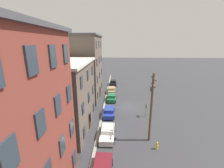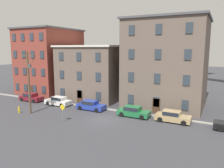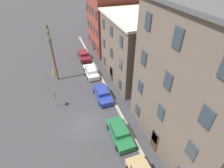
# 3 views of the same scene
# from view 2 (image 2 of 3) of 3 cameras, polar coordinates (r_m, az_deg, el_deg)

# --- Properties ---
(ground_plane) EXTENTS (200.00, 200.00, 0.00)m
(ground_plane) POSITION_cam_2_polar(r_m,az_deg,el_deg) (29.04, -2.32, -9.33)
(ground_plane) COLOR #38383D
(kerb_strip) EXTENTS (56.00, 0.36, 0.16)m
(kerb_strip) POSITION_cam_2_polar(r_m,az_deg,el_deg) (32.83, 1.55, -6.97)
(kerb_strip) COLOR #9E998E
(kerb_strip) RESTS_ON ground_plane
(apartment_corner) EXTENTS (9.95, 12.38, 13.32)m
(apartment_corner) POSITION_cam_2_polar(r_m,az_deg,el_deg) (48.91, -15.77, 5.89)
(apartment_corner) COLOR brown
(apartment_corner) RESTS_ON ground_plane
(apartment_midblock) EXTENTS (11.59, 9.85, 9.80)m
(apartment_midblock) POSITION_cam_2_polar(r_m,az_deg,el_deg) (40.98, -4.75, 3.15)
(apartment_midblock) COLOR #66564C
(apartment_midblock) RESTS_ON ground_plane
(apartment_far) EXTENTS (12.34, 11.06, 13.84)m
(apartment_far) POSITION_cam_2_polar(r_m,az_deg,el_deg) (36.26, 14.05, 5.31)
(apartment_far) COLOR #66564C
(apartment_far) RESTS_ON ground_plane
(car_maroon) EXTENTS (4.40, 1.92, 1.43)m
(car_maroon) POSITION_cam_2_polar(r_m,az_deg,el_deg) (41.43, -20.38, -3.17)
(car_maroon) COLOR maroon
(car_maroon) RESTS_ON ground_plane
(car_white) EXTENTS (4.40, 1.92, 1.43)m
(car_white) POSITION_cam_2_polar(r_m,az_deg,el_deg) (37.07, -13.84, -4.28)
(car_white) COLOR silver
(car_white) RESTS_ON ground_plane
(car_blue) EXTENTS (4.40, 1.92, 1.43)m
(car_blue) POSITION_cam_2_polar(r_m,az_deg,el_deg) (33.53, -5.57, -5.48)
(car_blue) COLOR #233899
(car_blue) RESTS_ON ground_plane
(car_green) EXTENTS (4.40, 1.92, 1.43)m
(car_green) POSITION_cam_2_polar(r_m,az_deg,el_deg) (30.30, 5.59, -7.08)
(car_green) COLOR #1E6638
(car_green) RESTS_ON ground_plane
(car_tan) EXTENTS (4.40, 1.92, 1.43)m
(car_tan) POSITION_cam_2_polar(r_m,az_deg,el_deg) (29.10, 15.52, -8.08)
(car_tan) COLOR tan
(car_tan) RESTS_ON ground_plane
(caution_sign) EXTENTS (0.92, 0.08, 2.36)m
(caution_sign) POSITION_cam_2_polar(r_m,az_deg,el_deg) (28.58, -12.79, -6.57)
(caution_sign) COLOR slate
(caution_sign) RESTS_ON ground_plane
(utility_pole) EXTENTS (2.40, 0.44, 8.86)m
(utility_pole) POSITION_cam_2_polar(r_m,az_deg,el_deg) (32.83, -20.91, 1.17)
(utility_pole) COLOR brown
(utility_pole) RESTS_ON ground_plane
(fire_hydrant) EXTENTS (0.24, 0.34, 0.96)m
(fire_hydrant) POSITION_cam_2_polar(r_m,az_deg,el_deg) (34.57, -23.11, -6.19)
(fire_hydrant) COLOR yellow
(fire_hydrant) RESTS_ON ground_plane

